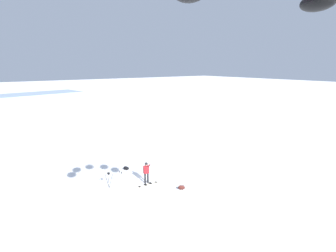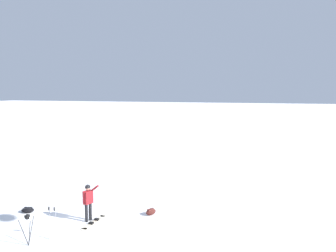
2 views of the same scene
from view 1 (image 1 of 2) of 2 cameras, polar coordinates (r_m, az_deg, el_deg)
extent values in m
plane|color=white|center=(21.02, -5.44, -12.39)|extent=(300.00, 300.00, 0.00)
cylinder|color=black|center=(20.96, -4.41, -11.19)|extent=(0.14, 0.14, 0.83)
cylinder|color=black|center=(20.92, -5.01, -11.25)|extent=(0.14, 0.14, 0.83)
cube|color=maroon|center=(20.66, -4.74, -9.43)|extent=(0.38, 0.46, 0.59)
sphere|color=tan|center=(20.50, -4.77, -8.31)|extent=(0.22, 0.22, 0.22)
sphere|color=black|center=(20.49, -4.77, -8.23)|extent=(0.24, 0.24, 0.24)
cylinder|color=maroon|center=(20.32, -4.11, -8.58)|extent=(0.53, 0.26, 0.41)
cylinder|color=maroon|center=(20.64, -5.31, -9.47)|extent=(0.09, 0.09, 0.59)
cube|color=beige|center=(20.83, -4.40, -12.59)|extent=(0.34, 1.58, 0.02)
cylinder|color=beige|center=(21.18, -2.50, -12.10)|extent=(0.28, 0.28, 0.02)
cylinder|color=beige|center=(20.49, -6.36, -13.09)|extent=(0.28, 0.28, 0.02)
cube|color=black|center=(20.90, -3.86, -12.33)|extent=(0.21, 0.15, 0.08)
cube|color=black|center=(20.71, -4.94, -12.61)|extent=(0.21, 0.15, 0.08)
ellipsoid|color=black|center=(8.57, 29.81, 22.28)|extent=(1.19, 1.02, 0.44)
ellipsoid|color=#4C1E19|center=(20.02, 2.96, -13.25)|extent=(0.55, 0.61, 0.29)
cube|color=brown|center=(19.98, 2.96, -12.98)|extent=(0.33, 0.37, 0.08)
cylinder|color=#262628|center=(20.60, -12.33, -11.57)|extent=(0.05, 0.34, 1.07)
cylinder|color=#262628|center=(20.64, -13.12, -11.57)|extent=(0.30, 0.21, 1.07)
cylinder|color=#262628|center=(20.42, -12.80, -11.84)|extent=(0.31, 0.19, 1.07)
cube|color=black|center=(20.33, -12.83, -10.21)|extent=(0.10, 0.10, 0.06)
cube|color=black|center=(20.30, -12.84, -10.00)|extent=(0.12, 0.16, 0.10)
ellipsoid|color=black|center=(23.78, -9.11, -9.06)|extent=(0.69, 0.53, 0.24)
cube|color=black|center=(23.74, -9.11, -8.88)|extent=(0.42, 0.32, 0.08)
cylinder|color=gray|center=(20.24, -10.02, -11.52)|extent=(0.05, 0.23, 1.31)
cylinder|color=black|center=(20.00, -10.09, -9.98)|extent=(0.05, 0.05, 0.14)
cylinder|color=gray|center=(20.43, -10.38, -11.30)|extent=(0.11, 0.22, 1.31)
cylinder|color=black|center=(20.19, -10.45, -9.77)|extent=(0.05, 0.05, 0.14)
camera|label=2|loc=(9.49, -47.29, -10.54)|focal=33.37mm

